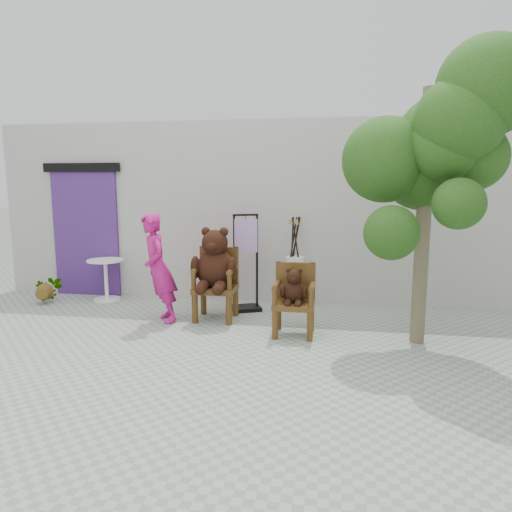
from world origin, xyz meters
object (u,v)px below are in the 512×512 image
at_px(person, 159,268).
at_px(tree, 441,144).
at_px(display_stand, 246,274).
at_px(chair_small, 294,293).
at_px(stool_bucket, 295,267).
at_px(chair_big, 215,268).
at_px(cafe_table, 106,275).

bearing_deg(person, tree, 48.57).
bearing_deg(display_stand, person, -166.89).
bearing_deg(display_stand, chair_small, -74.27).
xyz_separation_m(chair_small, person, (-1.94, 0.22, 0.23)).
height_order(person, stool_bucket, person).
bearing_deg(chair_big, person, -160.19).
bearing_deg(cafe_table, display_stand, -5.43).
bearing_deg(chair_small, display_stand, 128.98).
distance_m(chair_small, stool_bucket, 1.39).
distance_m(chair_big, cafe_table, 2.28).
distance_m(chair_big, person, 0.80).
xyz_separation_m(person, display_stand, (1.10, 0.81, -0.20)).
xyz_separation_m(chair_big, display_stand, (0.35, 0.54, -0.17)).
relative_size(chair_small, tree, 0.26).
bearing_deg(stool_bucket, cafe_table, -177.93).
relative_size(cafe_table, stool_bucket, 0.48).
bearing_deg(person, chair_small, 48.40).
xyz_separation_m(chair_big, person, (-0.76, -0.27, 0.03)).
relative_size(person, tree, 0.44).
distance_m(cafe_table, tree, 5.55).
distance_m(chair_small, person, 1.97).
xyz_separation_m(display_stand, stool_bucket, (0.74, 0.35, 0.06)).
bearing_deg(chair_small, person, 173.47).
bearing_deg(cafe_table, stool_bucket, 2.07).
bearing_deg(cafe_table, chair_big, -20.11).
distance_m(chair_big, tree, 3.38).
distance_m(display_stand, stool_bucket, 0.82).
xyz_separation_m(cafe_table, tree, (4.98, -1.45, 1.98)).
height_order(person, display_stand, person).
bearing_deg(cafe_table, chair_small, -21.02).
relative_size(chair_small, display_stand, 0.62).
bearing_deg(display_stand, tree, -49.09).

